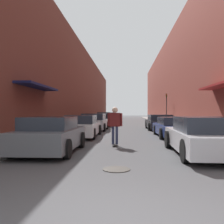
% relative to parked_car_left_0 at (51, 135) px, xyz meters
% --- Properties ---
extents(ground, '(139.09, 139.09, 0.00)m').
position_rel_parked_car_left_0_xyz_m(ground, '(2.73, 19.49, -0.62)').
color(ground, '#424244').
extents(curb_strip_left, '(1.80, 63.22, 0.12)m').
position_rel_parked_car_left_0_xyz_m(curb_strip_left, '(-1.87, 25.81, -0.56)').
color(curb_strip_left, gray).
rests_on(curb_strip_left, ground).
extents(curb_strip_right, '(1.80, 63.22, 0.12)m').
position_rel_parked_car_left_0_xyz_m(curb_strip_right, '(7.34, 25.81, -0.56)').
color(curb_strip_right, gray).
rests_on(curb_strip_right, ground).
extents(building_row_left, '(4.90, 63.22, 9.83)m').
position_rel_parked_car_left_0_xyz_m(building_row_left, '(-4.77, 25.81, 4.29)').
color(building_row_left, brown).
rests_on(building_row_left, ground).
extents(building_row_right, '(4.90, 63.22, 11.59)m').
position_rel_parked_car_left_0_xyz_m(building_row_right, '(10.24, 25.81, 5.17)').
color(building_row_right, brown).
rests_on(building_row_right, ground).
extents(parked_car_left_0, '(1.93, 3.96, 1.28)m').
position_rel_parked_car_left_0_xyz_m(parked_car_left_0, '(0.00, 0.00, 0.00)').
color(parked_car_left_0, '#515459').
rests_on(parked_car_left_0, ground).
extents(parked_car_left_1, '(1.86, 4.76, 1.26)m').
position_rel_parked_car_left_0_xyz_m(parked_car_left_1, '(0.13, 5.58, -0.01)').
color(parked_car_left_1, silver).
rests_on(parked_car_left_1, ground).
extents(parked_car_left_2, '(1.99, 4.09, 1.32)m').
position_rel_parked_car_left_0_xyz_m(parked_car_left_2, '(0.16, 10.63, 0.01)').
color(parked_car_left_2, '#B7B7BC').
rests_on(parked_car_left_2, ground).
extents(parked_car_left_3, '(2.03, 4.67, 1.25)m').
position_rel_parked_car_left_0_xyz_m(parked_car_left_3, '(0.19, 16.32, -0.01)').
color(parked_car_left_3, black).
rests_on(parked_car_left_3, ground).
extents(parked_car_left_4, '(1.98, 4.27, 1.40)m').
position_rel_parked_car_left_0_xyz_m(parked_car_left_4, '(-0.03, 21.92, 0.05)').
color(parked_car_left_4, silver).
rests_on(parked_car_left_4, ground).
extents(parked_car_left_5, '(1.88, 4.19, 1.37)m').
position_rel_parked_car_left_0_xyz_m(parked_car_left_5, '(0.13, 26.89, 0.03)').
color(parked_car_left_5, navy).
rests_on(parked_car_left_5, ground).
extents(parked_car_right_0, '(2.04, 4.83, 1.29)m').
position_rel_parked_car_left_0_xyz_m(parked_car_right_0, '(5.29, -0.15, 0.01)').
color(parked_car_right_0, '#B7B7BC').
rests_on(parked_car_right_0, ground).
extents(parked_car_right_1, '(1.90, 4.66, 1.15)m').
position_rel_parked_car_left_0_xyz_m(parked_car_right_1, '(5.39, 5.86, -0.06)').
color(parked_car_right_1, navy).
rests_on(parked_car_right_1, ground).
extents(parked_car_right_2, '(2.08, 4.42, 1.23)m').
position_rel_parked_car_left_0_xyz_m(parked_car_right_2, '(5.39, 11.79, -0.03)').
color(parked_car_right_2, '#232326').
rests_on(parked_car_right_2, ground).
extents(skateboarder, '(0.63, 0.78, 1.66)m').
position_rel_parked_car_left_0_xyz_m(skateboarder, '(2.20, 1.84, 0.40)').
color(skateboarder, black).
rests_on(skateboarder, ground).
extents(manhole_cover, '(0.70, 0.70, 0.02)m').
position_rel_parked_car_left_0_xyz_m(manhole_cover, '(2.44, -2.49, -0.61)').
color(manhole_cover, '#332D28').
rests_on(manhole_cover, ground).
extents(traffic_light, '(0.16, 0.22, 3.58)m').
position_rel_parked_car_left_0_xyz_m(traffic_light, '(7.61, 22.25, 1.71)').
color(traffic_light, '#2D2D2D').
rests_on(traffic_light, curb_strip_right).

